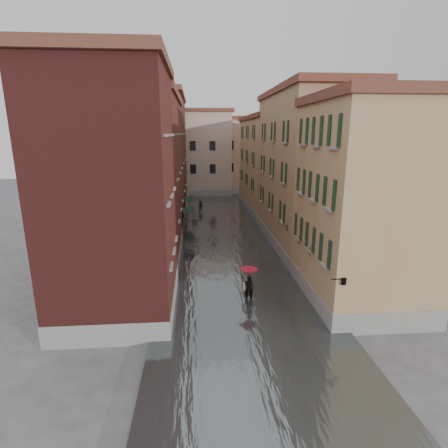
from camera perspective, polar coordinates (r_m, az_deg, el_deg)
name	(u,v)px	position (r m, az deg, el deg)	size (l,w,h in m)	color
ground	(238,288)	(23.37, 2.29, -10.40)	(120.00, 120.00, 0.00)	#565658
floodwater	(223,232)	(35.49, -0.20, -1.36)	(10.00, 60.00, 0.20)	#4C5254
building_left_near	(115,198)	(19.81, -17.38, 4.13)	(6.00, 8.00, 13.00)	maroon
building_left_mid	(144,177)	(30.55, -12.94, 7.44)	(6.00, 14.00, 12.50)	maroon
building_left_far	(160,157)	(45.32, -10.33, 10.76)	(6.00, 16.00, 14.00)	maroon
building_right_near	(363,207)	(21.70, 21.81, 2.60)	(6.00, 8.00, 11.50)	#A98257
building_right_mid	(306,173)	(31.70, 13.22, 8.13)	(6.00, 14.00, 13.00)	#A38062
building_right_far	(270,166)	(46.21, 7.52, 9.38)	(6.00, 16.00, 11.50)	#A98257
building_end_cream	(193,154)	(59.11, -5.07, 11.30)	(12.00, 9.00, 13.00)	#C5AF9C
building_end_pink	(245,156)	(61.74, 3.49, 11.01)	(10.00, 9.00, 12.00)	tan
awning_near	(188,211)	(34.59, -5.95, 2.18)	(1.09, 2.97, 2.80)	#142E22
awning_far	(189,199)	(40.61, -5.77, 4.05)	(1.09, 3.36, 2.80)	#142E22
wall_lantern	(343,281)	(17.92, 18.83, -8.77)	(0.71, 0.22, 0.35)	black
window_planters	(300,233)	(23.41, 12.30, -1.51)	(0.59, 6.10, 0.84)	brown
pedestrian_main	(249,281)	(21.23, 4.07, -9.21)	(1.06, 1.06, 2.06)	black
pedestrian_far	(201,207)	(44.28, -3.79, 2.75)	(0.77, 0.60, 1.58)	black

